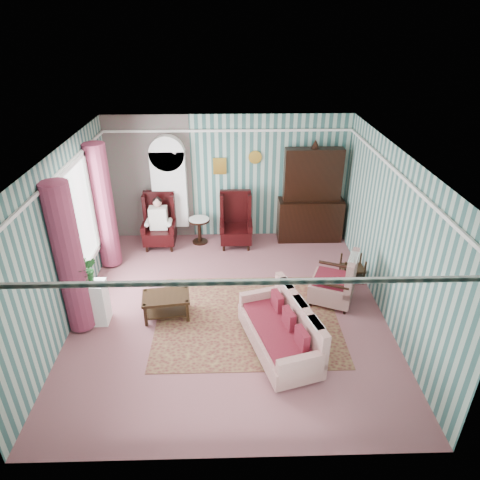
{
  "coord_description": "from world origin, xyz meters",
  "views": [
    {
      "loc": [
        0.01,
        -6.37,
        4.81
      ],
      "look_at": [
        0.2,
        0.6,
        1.11
      ],
      "focal_mm": 32.0,
      "sensor_mm": 36.0,
      "label": 1
    }
  ],
  "objects_px": {
    "wingback_right": "(236,221)",
    "round_side_table": "(200,231)",
    "wingback_left": "(159,222)",
    "sofa": "(279,327)",
    "seated_woman": "(159,223)",
    "floral_armchair": "(333,279)",
    "nest_table": "(352,268)",
    "bookcase": "(170,195)",
    "coffee_table": "(167,306)",
    "dresser_hutch": "(312,193)",
    "plant_stand": "(91,303)"
  },
  "relations": [
    {
      "from": "wingback_right",
      "to": "round_side_table",
      "type": "relative_size",
      "value": 2.08
    },
    {
      "from": "wingback_left",
      "to": "sofa",
      "type": "relative_size",
      "value": 0.69
    },
    {
      "from": "round_side_table",
      "to": "wingback_right",
      "type": "bearing_deg",
      "value": -10.01
    },
    {
      "from": "seated_woman",
      "to": "floral_armchair",
      "type": "relative_size",
      "value": 1.22
    },
    {
      "from": "nest_table",
      "to": "floral_armchair",
      "type": "bearing_deg",
      "value": -129.16
    },
    {
      "from": "wingback_left",
      "to": "sofa",
      "type": "bearing_deg",
      "value": -56.52
    },
    {
      "from": "bookcase",
      "to": "round_side_table",
      "type": "relative_size",
      "value": 3.73
    },
    {
      "from": "wingback_left",
      "to": "coffee_table",
      "type": "xyz_separation_m",
      "value": [
        0.47,
        -2.64,
        -0.4
      ]
    },
    {
      "from": "wingback_left",
      "to": "wingback_right",
      "type": "relative_size",
      "value": 1.0
    },
    {
      "from": "seated_woman",
      "to": "coffee_table",
      "type": "xyz_separation_m",
      "value": [
        0.47,
        -2.64,
        -0.37
      ]
    },
    {
      "from": "sofa",
      "to": "bookcase",
      "type": "bearing_deg",
      "value": 12.04
    },
    {
      "from": "wingback_right",
      "to": "nest_table",
      "type": "height_order",
      "value": "wingback_right"
    },
    {
      "from": "bookcase",
      "to": "seated_woman",
      "type": "height_order",
      "value": "bookcase"
    },
    {
      "from": "sofa",
      "to": "coffee_table",
      "type": "bearing_deg",
      "value": 47.77
    },
    {
      "from": "seated_woman",
      "to": "dresser_hutch",
      "type": "bearing_deg",
      "value": 4.41
    },
    {
      "from": "bookcase",
      "to": "sofa",
      "type": "distance_m",
      "value": 4.53
    },
    {
      "from": "seated_woman",
      "to": "nest_table",
      "type": "distance_m",
      "value": 4.37
    },
    {
      "from": "bookcase",
      "to": "round_side_table",
      "type": "bearing_deg",
      "value": -20.27
    },
    {
      "from": "plant_stand",
      "to": "bookcase",
      "type": "bearing_deg",
      "value": 71.51
    },
    {
      "from": "plant_stand",
      "to": "sofa",
      "type": "height_order",
      "value": "sofa"
    },
    {
      "from": "wingback_left",
      "to": "sofa",
      "type": "distance_m",
      "value": 4.28
    },
    {
      "from": "bookcase",
      "to": "coffee_table",
      "type": "height_order",
      "value": "bookcase"
    },
    {
      "from": "bookcase",
      "to": "plant_stand",
      "type": "xyz_separation_m",
      "value": [
        -1.05,
        -3.14,
        -0.72
      ]
    },
    {
      "from": "dresser_hutch",
      "to": "plant_stand",
      "type": "xyz_separation_m",
      "value": [
        -4.3,
        -3.02,
        -0.78
      ]
    },
    {
      "from": "plant_stand",
      "to": "wingback_left",
      "type": "bearing_deg",
      "value": 73.78
    },
    {
      "from": "seated_woman",
      "to": "wingback_left",
      "type": "bearing_deg",
      "value": 0.0
    },
    {
      "from": "coffee_table",
      "to": "wingback_right",
      "type": "bearing_deg",
      "value": 64.15
    },
    {
      "from": "wingback_right",
      "to": "floral_armchair",
      "type": "bearing_deg",
      "value": -52.13
    },
    {
      "from": "seated_woman",
      "to": "floral_armchair",
      "type": "distance_m",
      "value": 4.16
    },
    {
      "from": "wingback_right",
      "to": "coffee_table",
      "type": "distance_m",
      "value": 2.96
    },
    {
      "from": "bookcase",
      "to": "floral_armchair",
      "type": "height_order",
      "value": "bookcase"
    },
    {
      "from": "wingback_left",
      "to": "plant_stand",
      "type": "bearing_deg",
      "value": -106.22
    },
    {
      "from": "dresser_hutch",
      "to": "wingback_right",
      "type": "bearing_deg",
      "value": -171.23
    },
    {
      "from": "wingback_left",
      "to": "plant_stand",
      "type": "distance_m",
      "value": 2.87
    },
    {
      "from": "wingback_left",
      "to": "floral_armchair",
      "type": "relative_size",
      "value": 1.29
    },
    {
      "from": "seated_woman",
      "to": "coffee_table",
      "type": "height_order",
      "value": "seated_woman"
    },
    {
      "from": "wingback_right",
      "to": "nest_table",
      "type": "relative_size",
      "value": 2.31
    },
    {
      "from": "bookcase",
      "to": "coffee_table",
      "type": "relative_size",
      "value": 2.74
    },
    {
      "from": "wingback_right",
      "to": "coffee_table",
      "type": "xyz_separation_m",
      "value": [
        -1.28,
        -2.64,
        -0.4
      ]
    },
    {
      "from": "coffee_table",
      "to": "floral_armchair",
      "type": "bearing_deg",
      "value": 7.33
    },
    {
      "from": "wingback_left",
      "to": "plant_stand",
      "type": "xyz_separation_m",
      "value": [
        -0.8,
        -2.75,
        -0.22
      ]
    },
    {
      "from": "sofa",
      "to": "round_side_table",
      "type": "bearing_deg",
      "value": 5.43
    },
    {
      "from": "bookcase",
      "to": "plant_stand",
      "type": "bearing_deg",
      "value": -108.49
    },
    {
      "from": "bookcase",
      "to": "floral_armchair",
      "type": "xyz_separation_m",
      "value": [
        3.25,
        -2.64,
        -0.63
      ]
    },
    {
      "from": "bookcase",
      "to": "plant_stand",
      "type": "height_order",
      "value": "bookcase"
    },
    {
      "from": "seated_woman",
      "to": "sofa",
      "type": "height_order",
      "value": "seated_woman"
    },
    {
      "from": "floral_armchair",
      "to": "wingback_left",
      "type": "bearing_deg",
      "value": 80.34
    },
    {
      "from": "seated_woman",
      "to": "floral_armchair",
      "type": "height_order",
      "value": "seated_woman"
    },
    {
      "from": "round_side_table",
      "to": "plant_stand",
      "type": "bearing_deg",
      "value": -120.38
    },
    {
      "from": "seated_woman",
      "to": "plant_stand",
      "type": "height_order",
      "value": "seated_woman"
    }
  ]
}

